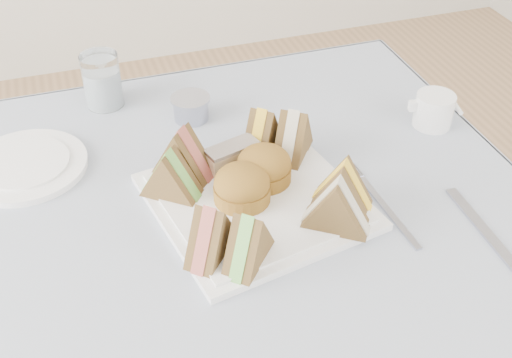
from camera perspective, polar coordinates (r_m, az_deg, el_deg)
name	(u,v)px	position (r m, az deg, el deg)	size (l,w,h in m)	color
tablecloth	(223,246)	(0.92, -2.97, -6.00)	(1.02, 1.02, 0.01)	#B7BFC5
serving_plate	(256,201)	(0.98, 0.00, -2.00)	(0.29, 0.29, 0.01)	white
sandwich_fl_a	(211,230)	(0.87, -4.02, -4.56)	(0.09, 0.04, 0.08)	brown
sandwich_fl_b	(248,238)	(0.86, -0.68, -5.28)	(0.09, 0.04, 0.08)	brown
sandwich_fr_a	(343,182)	(0.95, 7.76, -0.31)	(0.09, 0.04, 0.08)	brown
sandwich_fr_b	(337,203)	(0.91, 7.20, -2.11)	(0.10, 0.05, 0.09)	brown
sandwich_bl_a	(170,173)	(0.97, -7.65, 0.53)	(0.09, 0.04, 0.08)	brown
sandwich_bl_b	(183,152)	(1.01, -6.53, 2.44)	(0.10, 0.05, 0.09)	brown
sandwich_br_a	(293,133)	(1.04, 3.34, 4.13)	(0.10, 0.05, 0.09)	brown
sandwich_br_b	(262,129)	(1.06, 0.55, 4.43)	(0.09, 0.04, 0.08)	brown
scone_left	(242,186)	(0.96, -1.26, -0.62)	(0.09, 0.09, 0.06)	#956227
scone_right	(264,166)	(0.99, 0.72, 1.13)	(0.09, 0.09, 0.06)	#956227
pastry_slice	(232,156)	(1.03, -2.14, 2.06)	(0.09, 0.03, 0.04)	#D8B98A
side_plate	(26,166)	(1.12, -19.78, 1.10)	(0.20, 0.20, 0.01)	white
water_glass	(102,80)	(1.23, -13.52, 8.51)	(0.07, 0.07, 0.10)	white
tea_strainer	(191,109)	(1.17, -5.80, 6.21)	(0.07, 0.07, 0.04)	#A8A9BB
knife	(488,234)	(0.99, 19.90, -4.65)	(0.02, 0.21, 0.00)	#A8A9BB
fork	(388,211)	(0.99, 11.68, -2.81)	(0.01, 0.18, 0.00)	#A8A9BB
creamer_jug	(434,110)	(1.19, 15.53, 5.91)	(0.07, 0.07, 0.06)	white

